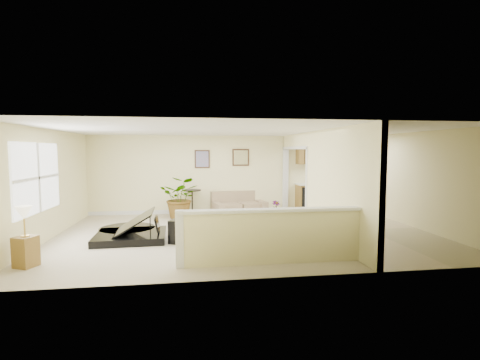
{
  "coord_description": "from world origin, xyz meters",
  "views": [
    {
      "loc": [
        -1.28,
        -8.24,
        2.01
      ],
      "look_at": [
        -0.08,
        0.4,
        1.28
      ],
      "focal_mm": 26.0,
      "sensor_mm": 36.0,
      "label": 1
    }
  ],
  "objects": [
    {
      "name": "floor",
      "position": [
        0.0,
        0.0,
        0.0
      ],
      "size": [
        9.0,
        9.0,
        0.0
      ],
      "primitive_type": "plane",
      "color": "beige",
      "rests_on": "ground"
    },
    {
      "name": "back_wall",
      "position": [
        0.0,
        3.0,
        1.25
      ],
      "size": [
        9.0,
        0.04,
        2.5
      ],
      "primitive_type": "cube",
      "color": "beige",
      "rests_on": "floor"
    },
    {
      "name": "front_wall",
      "position": [
        0.0,
        -3.0,
        1.25
      ],
      "size": [
        9.0,
        0.04,
        2.5
      ],
      "primitive_type": "cube",
      "color": "beige",
      "rests_on": "floor"
    },
    {
      "name": "left_wall",
      "position": [
        -4.5,
        0.0,
        1.25
      ],
      "size": [
        0.04,
        6.0,
        2.5
      ],
      "primitive_type": "cube",
      "color": "beige",
      "rests_on": "floor"
    },
    {
      "name": "right_wall",
      "position": [
        4.5,
        0.0,
        1.25
      ],
      "size": [
        0.04,
        6.0,
        2.5
      ],
      "primitive_type": "cube",
      "color": "beige",
      "rests_on": "floor"
    },
    {
      "name": "ceiling",
      "position": [
        0.0,
        0.0,
        2.5
      ],
      "size": [
        9.0,
        6.0,
        0.04
      ],
      "primitive_type": "cube",
      "color": "silver",
      "rests_on": "back_wall"
    },
    {
      "name": "kitchen_vinyl",
      "position": [
        3.15,
        0.0,
        0.0
      ],
      "size": [
        2.7,
        6.0,
        0.01
      ],
      "primitive_type": "cube",
      "color": "tan",
      "rests_on": "floor"
    },
    {
      "name": "interior_partition",
      "position": [
        1.8,
        0.25,
        1.22
      ],
      "size": [
        0.18,
        5.99,
        2.5
      ],
      "color": "beige",
      "rests_on": "floor"
    },
    {
      "name": "pony_half_wall",
      "position": [
        0.08,
        -2.3,
        0.52
      ],
      "size": [
        3.42,
        0.22,
        1.0
      ],
      "color": "beige",
      "rests_on": "floor"
    },
    {
      "name": "left_window",
      "position": [
        -4.49,
        -0.5,
        1.45
      ],
      "size": [
        0.05,
        2.15,
        1.45
      ],
      "primitive_type": "cube",
      "color": "white",
      "rests_on": "left_wall"
    },
    {
      "name": "wall_art_left",
      "position": [
        -0.95,
        2.97,
        1.75
      ],
      "size": [
        0.48,
        0.04,
        0.58
      ],
      "color": "#3C2515",
      "rests_on": "back_wall"
    },
    {
      "name": "wall_mirror",
      "position": [
        0.3,
        2.97,
        1.8
      ],
      "size": [
        0.55,
        0.04,
        0.55
      ],
      "color": "#3C2515",
      "rests_on": "back_wall"
    },
    {
      "name": "kitchen_cabinets",
      "position": [
        3.19,
        2.73,
        0.87
      ],
      "size": [
        2.36,
        0.65,
        2.33
      ],
      "color": "brown",
      "rests_on": "floor"
    },
    {
      "name": "piano",
      "position": [
        -2.7,
        -0.1,
        0.61
      ],
      "size": [
        1.86,
        1.93,
        1.45
      ],
      "rotation": [
        0.0,
        0.0,
        0.04
      ],
      "color": "black",
      "rests_on": "floor"
    },
    {
      "name": "piano_bench",
      "position": [
        -1.48,
        -0.48,
        0.25
      ],
      "size": [
        0.67,
        0.86,
        0.51
      ],
      "primitive_type": "cube",
      "rotation": [
        0.0,
        0.0,
        -0.42
      ],
      "color": "black",
      "rests_on": "floor"
    },
    {
      "name": "loveseat",
      "position": [
        0.2,
        2.67,
        0.36
      ],
      "size": [
        1.83,
        1.28,
        0.94
      ],
      "rotation": [
        0.0,
        0.0,
        0.23
      ],
      "color": "tan",
      "rests_on": "floor"
    },
    {
      "name": "accent_table",
      "position": [
        -1.28,
        2.65,
        0.51
      ],
      "size": [
        0.55,
        0.55,
        0.8
      ],
      "color": "black",
      "rests_on": "floor"
    },
    {
      "name": "palm_plant",
      "position": [
        -1.62,
        2.21,
        0.61
      ],
      "size": [
        1.34,
        1.23,
        1.25
      ],
      "color": "black",
      "rests_on": "floor"
    },
    {
      "name": "small_plant",
      "position": [
        1.27,
        2.09,
        0.2
      ],
      "size": [
        0.34,
        0.34,
        0.48
      ],
      "color": "black",
      "rests_on": "floor"
    },
    {
      "name": "lamp_stand",
      "position": [
        -4.15,
        -1.9,
        0.45
      ],
      "size": [
        0.41,
        0.41,
        1.06
      ],
      "color": "brown",
      "rests_on": "floor"
    }
  ]
}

